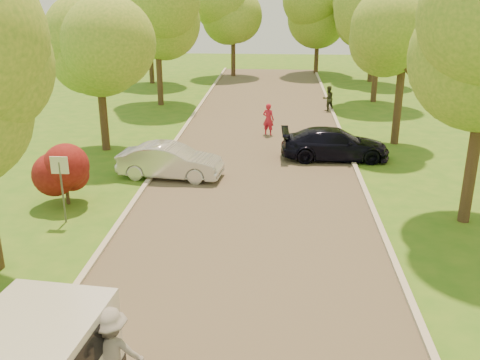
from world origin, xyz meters
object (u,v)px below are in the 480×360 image
(skateboarder, at_px, (111,354))
(silver_sedan, at_px, (170,161))
(dark_sedan, at_px, (335,144))
(person_striped, at_px, (268,119))
(person_olive, at_px, (328,99))
(street_sign, at_px, (61,176))

(skateboarder, bearing_deg, silver_sedan, -95.71)
(dark_sedan, xyz_separation_m, person_striped, (-2.95, 3.79, 0.13))
(silver_sedan, height_order, person_olive, person_olive)
(person_striped, relative_size, person_olive, 1.07)
(street_sign, distance_m, dark_sedan, 11.71)
(silver_sedan, relative_size, person_striped, 2.51)
(dark_sedan, bearing_deg, street_sign, 127.11)
(dark_sedan, distance_m, person_striped, 4.81)
(street_sign, height_order, person_olive, street_sign)
(dark_sedan, height_order, person_olive, person_olive)
(street_sign, xyz_separation_m, silver_sedan, (2.50, 4.44, -0.90))
(silver_sedan, relative_size, dark_sedan, 0.88)
(person_striped, bearing_deg, skateboarder, 104.12)
(street_sign, height_order, silver_sedan, street_sign)
(dark_sedan, bearing_deg, skateboarder, 158.75)
(street_sign, relative_size, person_striped, 1.35)
(skateboarder, relative_size, person_striped, 1.10)
(dark_sedan, height_order, skateboarder, skateboarder)
(silver_sedan, height_order, dark_sedan, dark_sedan)
(street_sign, relative_size, silver_sedan, 0.54)
(skateboarder, bearing_deg, dark_sedan, -121.61)
(street_sign, relative_size, skateboarder, 1.23)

